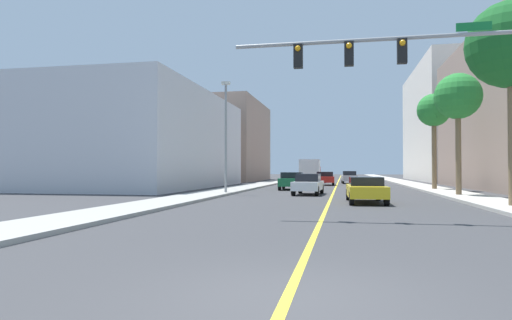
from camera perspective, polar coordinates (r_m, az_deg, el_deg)
name	(u,v)px	position (r m, az deg, el deg)	size (l,w,h in m)	color
ground	(337,185)	(47.90, 10.36, -3.20)	(192.00, 192.00, 0.00)	#38383A
sidewalk_left	(264,184)	(48.66, 1.00, -3.09)	(2.68, 168.00, 0.15)	#9E9B93
sidewalk_right	(415,185)	(48.42, 19.77, -3.04)	(2.68, 168.00, 0.15)	#B2ADA3
lane_marking_center	(337,185)	(47.90, 10.36, -3.19)	(0.16, 144.00, 0.01)	yellow
building_left_near	(132,141)	(43.94, -15.63, 2.40)	(15.68, 23.98, 8.82)	silver
building_left_far	(214,142)	(66.30, -5.48, 2.36)	(14.11, 18.45, 11.56)	gray
building_right_far	(458,124)	(72.18, 24.60, 4.26)	(12.28, 27.01, 16.80)	silver
traffic_signal_mast	(429,72)	(16.12, 21.36, 10.53)	(10.15, 0.36, 6.39)	gray
street_lamp	(226,131)	(29.99, -3.91, 3.80)	(0.56, 0.28, 7.48)	gray
palm_near	(511,46)	(22.62, 30.04, 12.65)	(3.77, 3.77, 8.85)	brown
palm_mid	(458,98)	(30.13, 24.57, 7.31)	(2.82, 2.82, 7.45)	brown
palm_far	(434,112)	(38.13, 21.94, 5.78)	(2.61, 2.61, 7.57)	brown
car_white	(308,184)	(29.76, 6.74, -3.09)	(1.91, 4.20, 1.39)	white
car_yellow	(366,189)	(23.19, 13.97, -3.65)	(1.96, 4.64, 1.31)	gold
car_red	(325,178)	(47.43, 8.87, -2.33)	(2.05, 4.28, 1.42)	red
car_silver	(349,177)	(53.39, 11.92, -2.16)	(1.87, 4.35, 1.47)	#BCBCC1
car_green	(292,181)	(36.80, 4.67, -2.67)	(2.09, 4.28, 1.44)	#196638
delivery_truck	(310,170)	(57.27, 7.01, -1.31)	(2.54, 7.53, 2.90)	red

